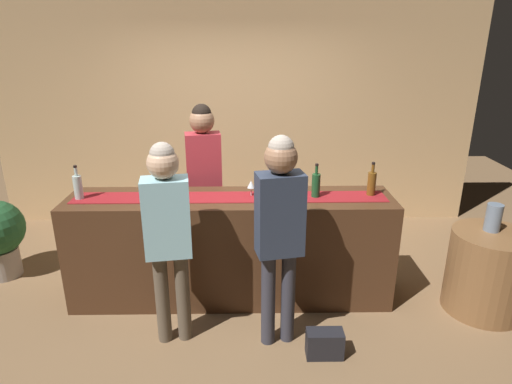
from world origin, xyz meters
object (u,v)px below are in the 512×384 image
Objects in this scene: customer_sipping at (280,222)px; round_side_table at (487,272)px; vase_on_side_table at (493,218)px; bartender at (204,170)px; handbag at (325,344)px; wine_glass_near_customer at (251,185)px; customer_browsing at (167,226)px; wine_glass_mid_counter at (291,184)px; wine_bottle_green at (316,185)px; wine_bottle_amber at (372,183)px; wine_bottle_clear at (78,187)px.

customer_sipping is 2.02m from round_side_table.
vase_on_side_table is (-0.00, 0.06, 0.49)m from round_side_table.
vase_on_side_table is (2.53, -0.77, -0.20)m from bartender.
handbag is at bearing -158.40° from round_side_table.
customer_browsing is (-0.62, -0.65, -0.10)m from wine_glass_near_customer.
wine_glass_mid_counter is 0.19× the size of round_side_table.
wine_bottle_green reaches higher than vase_on_side_table.
wine_bottle_amber is 1.10m from customer_sipping.
wine_bottle_amber reaches higher than vase_on_side_table.
wine_bottle_amber is at bearing 0.44° from wine_glass_near_customer.
wine_glass_near_customer is at bearing -179.56° from wine_bottle_amber.
wine_bottle_amber is 0.71m from wine_glass_mid_counter.
bartender reaches higher than wine_glass_mid_counter.
wine_glass_near_customer is at bearing 95.09° from customer_sipping.
customer_sipping is at bearing -20.69° from wine_bottle_clear.
handbag is at bearing -119.75° from wine_bottle_amber.
customer_sipping is 1.92m from vase_on_side_table.
wine_glass_mid_counter reaches higher than handbag.
wine_bottle_amber is (2.55, 0.06, 0.00)m from wine_bottle_clear.
wine_bottle_green is (-0.50, -0.04, 0.00)m from wine_bottle_amber.
bartender reaches higher than wine_glass_near_customer.
customer_sipping is at bearing -11.15° from customer_browsing.
round_side_table is (2.69, 0.37, -0.63)m from customer_browsing.
wine_bottle_amber is 2.10× the size of wine_glass_near_customer.
round_side_table is at bearing -3.76° from wine_bottle_clear.
wine_bottle_clear reaches higher than handbag.
wine_bottle_green is 1.18m from bartender.
bartender is at bearing 163.13° from vase_on_side_table.
handbag is (0.20, -0.90, -0.98)m from wine_glass_mid_counter.
wine_glass_near_customer is 0.51× the size of handbag.
bartender is 1.02× the size of customer_sipping.
wine_bottle_amber is 2.10× the size of wine_glass_mid_counter.
customer_sipping is at bearing -101.38° from wine_glass_mid_counter.
customer_browsing reaches higher than wine_glass_mid_counter.
handbag is (1.02, -1.43, -0.95)m from bartender.
wine_glass_near_customer is at bearing 173.97° from vase_on_side_table.
wine_glass_mid_counter is at bearing 3.69° from wine_glass_near_customer.
customer_sipping is at bearing 150.71° from handbag.
wine_glass_near_customer is at bearing -176.31° from wine_glass_mid_counter.
wine_glass_mid_counter is 0.09× the size of customer_browsing.
bartender is 1.21m from customer_browsing.
wine_glass_near_customer is 0.72m from bartender.
wine_glass_mid_counter reaches higher than vase_on_side_table.
wine_glass_near_customer is at bearing 122.02° from handbag.
vase_on_side_table is 0.86× the size of handbag.
round_side_table is at bearing -10.03° from wine_glass_mid_counter.
bartender is at bearing 160.47° from wine_bottle_amber.
customer_browsing is 2.20× the size of round_side_table.
wine_bottle_amber is 1.42m from handbag.
customer_browsing is (-0.16, -1.20, -0.07)m from bartender.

